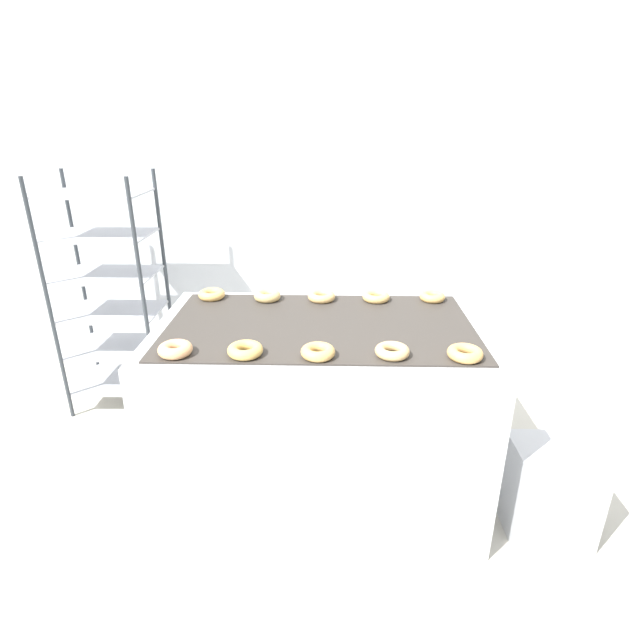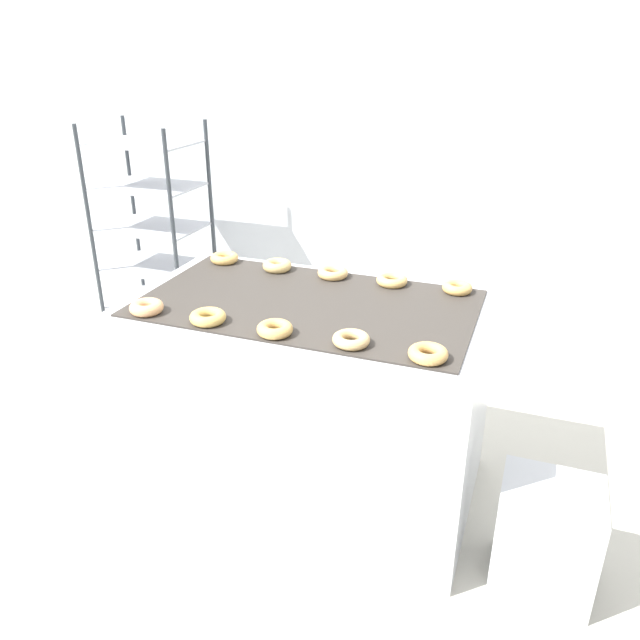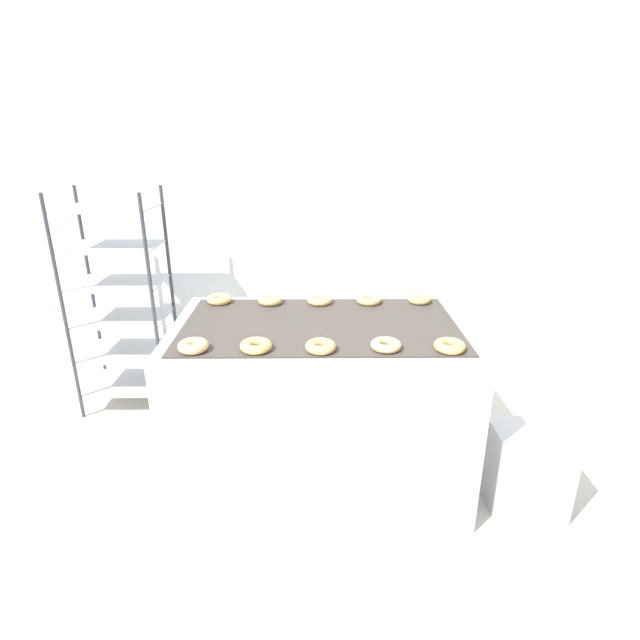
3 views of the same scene
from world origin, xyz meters
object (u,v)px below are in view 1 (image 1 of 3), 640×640
at_px(fryer_machine, 320,412).
at_px(donut_far_right, 376,297).
at_px(glaze_bin, 549,490).
at_px(donut_far_center, 321,296).
at_px(baking_rack_cart, 111,294).
at_px(donut_near_rightmost, 465,353).
at_px(donut_near_leftmost, 175,349).
at_px(donut_far_left, 267,296).
at_px(donut_near_right, 392,351).
at_px(donut_far_leftmost, 212,294).
at_px(donut_near_left, 245,350).
at_px(donut_near_center, 318,352).
at_px(donut_far_rightmost, 432,297).

height_order(fryer_machine, donut_far_right, donut_far_right).
height_order(glaze_bin, donut_far_center, donut_far_center).
relative_size(baking_rack_cart, donut_near_rightmost, 10.90).
relative_size(fryer_machine, donut_near_leftmost, 11.04).
relative_size(baking_rack_cart, donut_near_leftmost, 11.12).
bearing_deg(baking_rack_cart, donut_far_left, -26.75).
xyz_separation_m(fryer_machine, donut_near_right, (0.29, -0.31, 0.49)).
bearing_deg(donut_far_leftmost, donut_far_center, -1.36).
bearing_deg(donut_far_center, fryer_machine, -89.38).
relative_size(donut_near_leftmost, donut_far_left, 0.99).
height_order(donut_near_rightmost, donut_far_left, donut_far_left).
bearing_deg(donut_near_rightmost, fryer_machine, 150.00).
height_order(donut_near_leftmost, donut_near_left, donut_near_leftmost).
xyz_separation_m(baking_rack_cart, donut_near_center, (1.34, -1.18, 0.18)).
bearing_deg(donut_far_leftmost, donut_far_right, -0.78).
distance_m(fryer_machine, donut_far_rightmost, 0.82).
xyz_separation_m(donut_near_right, donut_far_center, (-0.29, 0.63, 0.00)).
height_order(donut_near_center, donut_far_leftmost, same).
bearing_deg(donut_far_right, donut_far_rightmost, 1.66).
distance_m(donut_far_leftmost, donut_far_right, 0.85).
height_order(glaze_bin, donut_near_center, donut_near_center).
height_order(fryer_machine, donut_near_center, donut_near_center).
height_order(donut_near_rightmost, donut_far_leftmost, same).
height_order(donut_near_left, donut_near_rightmost, same).
xyz_separation_m(donut_near_right, donut_far_left, (-0.57, 0.63, 0.00)).
distance_m(fryer_machine, donut_far_left, 0.64).
xyz_separation_m(donut_near_leftmost, donut_far_leftmost, (-0.00, 0.66, -0.00)).
xyz_separation_m(donut_near_rightmost, donut_far_center, (-0.58, 0.65, -0.00)).
bearing_deg(donut_near_center, donut_far_leftmost, 130.69).
bearing_deg(donut_far_left, donut_near_center, -66.57).
xyz_separation_m(fryer_machine, donut_near_center, (0.00, -0.33, 0.49)).
bearing_deg(fryer_machine, donut_far_right, 49.08).
xyz_separation_m(donut_near_left, donut_far_center, (0.28, 0.64, -0.00)).
bearing_deg(donut_near_leftmost, fryer_machine, 30.05).
bearing_deg(donut_far_left, baking_rack_cart, 153.25).
bearing_deg(baking_rack_cart, donut_near_center, -41.40).
bearing_deg(donut_near_center, glaze_bin, 4.38).
relative_size(donut_near_left, donut_far_left, 1.03).
bearing_deg(donut_far_rightmost, donut_near_leftmost, -149.88).
bearing_deg(donut_near_rightmost, donut_near_left, 179.51).
bearing_deg(baking_rack_cart, donut_near_right, -35.57).
bearing_deg(donut_near_leftmost, donut_far_center, 49.04).
bearing_deg(donut_near_rightmost, donut_near_center, -179.94).
bearing_deg(fryer_machine, donut_near_rightmost, -30.00).
relative_size(baking_rack_cart, donut_far_left, 10.99).
relative_size(donut_far_left, donut_far_rightmost, 1.07).
bearing_deg(donut_near_left, donut_near_rightmost, -0.49).
distance_m(glaze_bin, donut_near_left, 1.53).
bearing_deg(donut_near_leftmost, baking_rack_cart, 123.34).
distance_m(donut_near_rightmost, donut_far_center, 0.87).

